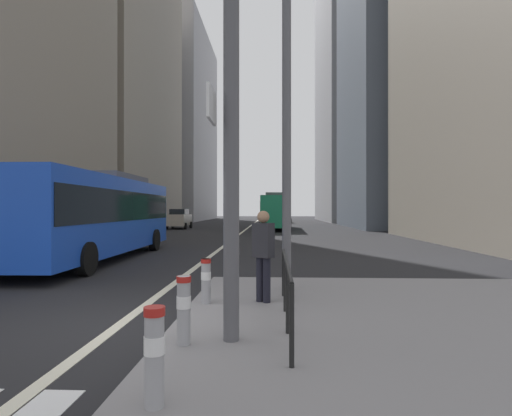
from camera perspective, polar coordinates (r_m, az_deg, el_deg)
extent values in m
plane|color=black|center=(26.84, -3.11, -4.31)|extent=(160.00, 160.00, 0.00)
cube|color=gray|center=(6.63, 29.73, -16.64)|extent=(9.00, 10.00, 0.15)
cube|color=beige|center=(36.79, -1.60, -3.16)|extent=(0.20, 80.00, 0.01)
cube|color=#9E9EA3|center=(74.37, -12.32, 11.07)|extent=(13.97, 24.59, 32.77)
cube|color=#9E9EA3|center=(71.58, 14.85, 20.58)|extent=(13.08, 21.90, 54.50)
cube|color=blue|center=(16.50, -21.55, -0.93)|extent=(2.69, 11.21, 2.75)
cube|color=black|center=(16.50, -21.55, 0.26)|extent=(2.73, 10.99, 1.10)
cube|color=#4C4C51|center=(18.10, -19.46, 3.97)|extent=(1.82, 4.05, 0.30)
cylinder|color=black|center=(12.82, -22.87, -6.65)|extent=(0.32, 1.00, 1.00)
cylinder|color=black|center=(13.98, -31.92, -6.10)|extent=(0.32, 1.00, 1.00)
cylinder|color=black|center=(19.53, -14.17, -4.40)|extent=(0.32, 1.00, 1.00)
cylinder|color=black|center=(20.31, -20.72, -4.23)|extent=(0.32, 1.00, 1.00)
cube|color=#198456|center=(38.78, 2.88, -0.46)|extent=(2.73, 11.19, 2.75)
cube|color=black|center=(38.78, 2.88, 0.04)|extent=(2.76, 10.97, 1.10)
cube|color=#4C4C51|center=(37.13, 2.84, 1.87)|extent=(1.83, 4.05, 0.30)
cylinder|color=black|center=(42.40, 1.32, -2.09)|extent=(0.32, 1.01, 1.00)
cylinder|color=black|center=(42.37, 4.56, -2.09)|extent=(0.32, 1.01, 1.00)
cylinder|color=black|center=(35.28, 0.85, -2.49)|extent=(0.32, 1.01, 1.00)
cylinder|color=black|center=(35.25, 4.76, -2.49)|extent=(0.32, 1.01, 1.00)
cube|color=#B2A899|center=(40.47, -10.83, -1.66)|extent=(1.86, 4.17, 1.10)
cube|color=black|center=(40.60, -10.79, -0.51)|extent=(1.54, 2.26, 0.52)
cylinder|color=black|center=(38.92, -9.96, -2.53)|extent=(0.23, 0.64, 0.64)
cylinder|color=black|center=(39.32, -12.56, -2.51)|extent=(0.23, 0.64, 0.64)
cylinder|color=black|center=(41.69, -9.20, -2.37)|extent=(0.23, 0.64, 0.64)
cylinder|color=black|center=(42.05, -11.64, -2.35)|extent=(0.23, 0.64, 0.64)
cube|color=gold|center=(57.44, 3.88, -1.20)|extent=(1.99, 4.54, 1.10)
cube|color=black|center=(57.28, 3.89, -0.40)|extent=(1.61, 2.48, 0.52)
cylinder|color=black|center=(58.91, 2.89, -1.71)|extent=(0.25, 0.65, 0.64)
cylinder|color=black|center=(59.04, 4.65, -1.71)|extent=(0.25, 0.65, 0.64)
cylinder|color=black|center=(55.88, 3.06, -1.80)|extent=(0.25, 0.65, 0.64)
cylinder|color=black|center=(56.02, 4.92, -1.79)|extent=(0.25, 0.65, 0.64)
cube|color=silver|center=(61.65, 2.19, -1.13)|extent=(1.89, 4.56, 1.10)
cube|color=black|center=(61.49, 2.19, -0.38)|extent=(1.55, 2.47, 0.52)
cylinder|color=black|center=(63.23, 1.40, -1.60)|extent=(0.24, 0.65, 0.64)
cylinder|color=black|center=(63.18, 3.05, -1.60)|extent=(0.24, 0.65, 0.64)
cylinder|color=black|center=(60.16, 1.28, -1.68)|extent=(0.24, 0.65, 0.64)
cylinder|color=black|center=(60.11, 3.02, -1.68)|extent=(0.24, 0.65, 0.64)
cylinder|color=#515156|center=(5.69, -3.52, 11.94)|extent=(0.22, 0.22, 6.00)
cube|color=white|center=(5.59, -6.34, 14.26)|extent=(0.04, 0.60, 0.44)
cylinder|color=#56565B|center=(9.28, 4.35, 13.52)|extent=(0.20, 0.20, 8.00)
cylinder|color=#99999E|center=(4.03, -14.18, -19.74)|extent=(0.18, 0.18, 0.92)
cylinder|color=white|center=(4.00, -14.18, -18.26)|extent=(0.19, 0.19, 0.16)
cylinder|color=#B21E19|center=(3.91, -14.18, -13.97)|extent=(0.20, 0.20, 0.08)
cylinder|color=#99999E|center=(5.63, -10.18, -14.05)|extent=(0.18, 0.18, 0.91)
cylinder|color=white|center=(5.60, -10.18, -12.96)|extent=(0.19, 0.19, 0.16)
cylinder|color=#B21E19|center=(5.54, -10.18, -9.86)|extent=(0.20, 0.20, 0.08)
cylinder|color=#99999E|center=(7.89, -7.09, -10.22)|extent=(0.18, 0.18, 0.85)
cylinder|color=white|center=(7.88, -7.09, -9.49)|extent=(0.19, 0.19, 0.15)
cylinder|color=#B21E19|center=(7.83, -7.09, -7.44)|extent=(0.20, 0.20, 0.08)
cylinder|color=black|center=(4.81, 5.07, -16.26)|extent=(0.06, 0.06, 0.95)
cylinder|color=black|center=(6.02, 4.51, -12.94)|extent=(0.06, 0.06, 0.95)
cylinder|color=black|center=(7.25, 4.14, -10.73)|extent=(0.06, 0.06, 0.95)
cylinder|color=black|center=(8.49, 3.89, -9.17)|extent=(0.06, 0.06, 0.95)
cylinder|color=black|center=(6.56, 4.31, -7.67)|extent=(0.06, 3.77, 0.06)
cylinder|color=black|center=(8.00, 0.57, -10.04)|extent=(0.15, 0.15, 0.87)
cylinder|color=black|center=(7.91, 1.52, -10.16)|extent=(0.15, 0.15, 0.87)
cube|color=#232328|center=(7.85, 1.04, -4.57)|extent=(0.45, 0.41, 0.67)
sphere|color=#9E7556|center=(7.83, 1.04, -1.26)|extent=(0.24, 0.24, 0.24)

